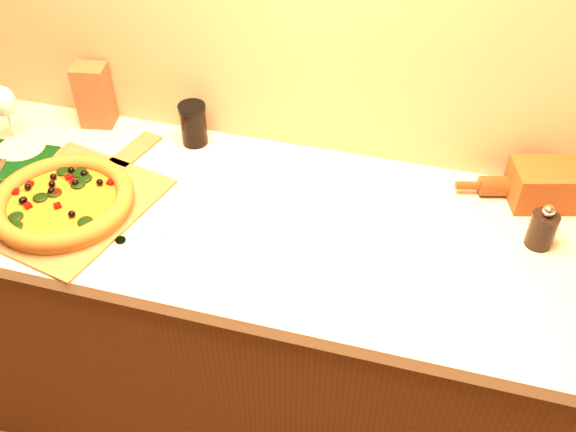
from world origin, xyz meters
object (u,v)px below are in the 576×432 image
object	(u,v)px
pepper_grinder	(542,229)
side_plate	(22,149)
pizza	(62,201)
rolling_pin	(531,187)
wine_glass	(4,103)
pizza_peel	(74,201)
dark_jar	(193,124)

from	to	relation	value
pepper_grinder	side_plate	xyz separation A→B (m)	(-1.43, 0.01, -0.04)
pizza	pepper_grinder	distance (m)	1.19
pizza	rolling_pin	bearing A→B (deg)	18.60
pizza	rolling_pin	size ratio (longest dim) A/B	0.92
wine_glass	rolling_pin	bearing A→B (deg)	5.54
pizza_peel	rolling_pin	world-z (taller)	rolling_pin
pizza_peel	pizza	size ratio (longest dim) A/B	1.69
pizza_peel	pizza	world-z (taller)	pizza
pizza_peel	rolling_pin	size ratio (longest dim) A/B	1.56
wine_glass	dark_jar	bearing A→B (deg)	13.98
pizza	dark_jar	distance (m)	0.43
pizza	pepper_grinder	world-z (taller)	pepper_grinder
wine_glass	side_plate	bearing A→B (deg)	-41.77
pizza	side_plate	distance (m)	0.33
pizza_peel	pizza	bearing A→B (deg)	-83.14
dark_jar	side_plate	bearing A→B (deg)	-159.80
pepper_grinder	rolling_pin	size ratio (longest dim) A/B	0.31
pizza	pepper_grinder	bearing A→B (deg)	9.59
rolling_pin	wine_glass	distance (m)	1.47
pizza	wine_glass	xyz separation A→B (m)	(-0.31, 0.25, 0.09)
wine_glass	side_plate	distance (m)	0.13
pepper_grinder	dark_jar	distance (m)	0.98
pizza	pepper_grinder	xyz separation A→B (m)	(1.17, 0.20, 0.02)
pepper_grinder	dark_jar	size ratio (longest dim) A/B	0.97
pepper_grinder	dark_jar	world-z (taller)	dark_jar
dark_jar	side_plate	distance (m)	0.50
rolling_pin	side_plate	size ratio (longest dim) A/B	2.87
wine_glass	pizza_peel	bearing A→B (deg)	-34.16
wine_glass	dark_jar	distance (m)	0.53
pizza_peel	wine_glass	world-z (taller)	wine_glass
pepper_grinder	side_plate	size ratio (longest dim) A/B	0.90
pepper_grinder	dark_jar	xyz separation A→B (m)	(-0.96, 0.18, 0.01)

